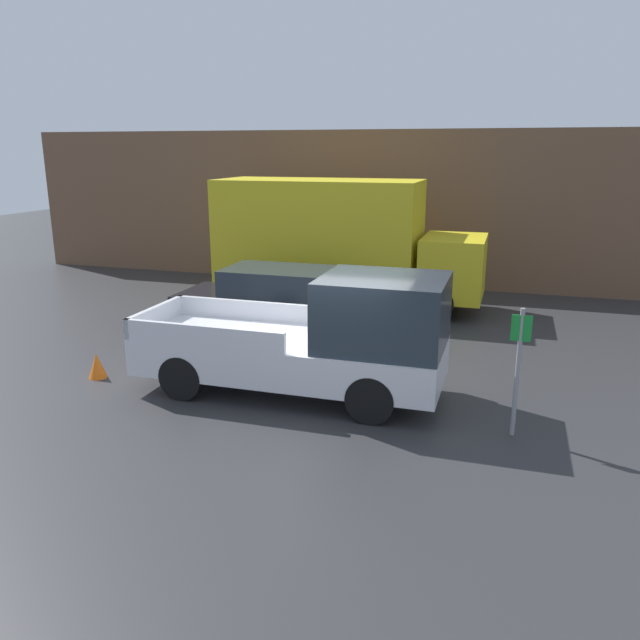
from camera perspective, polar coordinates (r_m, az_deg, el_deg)
ground_plane at (r=11.10m, az=0.89°, el=-7.48°), size 60.00×60.00×0.00m
building_wall at (r=20.17m, az=9.08°, el=9.90°), size 28.00×0.15×4.90m
pickup_truck at (r=11.04m, az=-0.03°, el=-1.88°), size 5.51×2.01×2.25m
car at (r=15.05m, az=-3.98°, el=1.84°), size 4.72×1.92×1.58m
delivery_truck at (r=17.61m, az=1.46°, el=7.33°), size 7.38×2.40×3.50m
parking_sign at (r=9.92m, az=17.65°, el=-3.92°), size 0.30×0.07×2.04m
traffic_cone at (r=12.89m, az=-19.70°, el=-3.94°), size 0.35×0.35×0.49m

